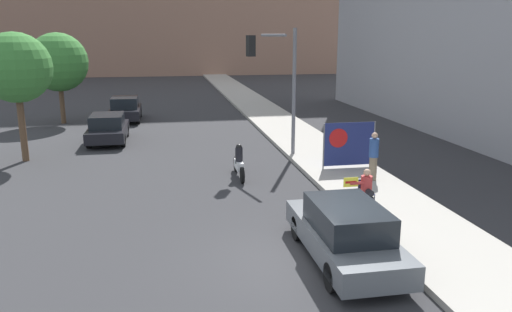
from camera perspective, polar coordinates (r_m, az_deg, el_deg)
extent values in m
plane|color=#303033|center=(12.31, 5.03, -11.82)|extent=(160.00, 160.00, 0.00)
cube|color=#A8A399|center=(27.07, 4.19, 2.58)|extent=(3.06, 90.00, 0.17)
cylinder|color=#474C56|center=(15.24, 12.08, -5.31)|extent=(0.03, 0.03, 0.47)
cylinder|color=#474C56|center=(15.39, 13.36, -5.20)|extent=(0.03, 0.03, 0.47)
cylinder|color=#474C56|center=(15.57, 11.56, -4.88)|extent=(0.03, 0.03, 0.47)
cylinder|color=#474C56|center=(15.71, 12.82, -4.78)|extent=(0.03, 0.03, 0.47)
cube|color=navy|center=(15.40, 12.50, -4.18)|extent=(0.40, 0.40, 0.02)
cube|color=navy|center=(15.51, 12.27, -3.27)|extent=(0.40, 0.02, 0.38)
cylinder|color=black|center=(15.23, 12.75, -4.00)|extent=(0.18, 0.42, 0.18)
cylinder|color=black|center=(15.15, 13.00, -5.48)|extent=(0.16, 0.16, 0.47)
cube|color=black|center=(15.16, 13.05, -6.21)|extent=(0.20, 0.28, 0.10)
cylinder|color=#B23333|center=(15.35, 12.51, -3.19)|extent=(0.34, 0.34, 0.52)
sphere|color=tan|center=(15.24, 12.58, -1.85)|extent=(0.22, 0.22, 0.22)
cylinder|color=#B23333|center=(15.13, 11.50, -3.06)|extent=(0.45, 0.09, 0.09)
cube|color=yellow|center=(15.04, 10.79, -2.95)|extent=(0.46, 0.02, 0.29)
cube|color=#AD1414|center=(15.03, 10.81, -2.96)|extent=(0.35, 0.01, 0.07)
cylinder|color=#756651|center=(18.49, 13.21, -1.39)|extent=(0.28, 0.28, 0.85)
cylinder|color=navy|center=(18.31, 13.34, 0.91)|extent=(0.34, 0.34, 0.67)
sphere|color=tan|center=(18.22, 13.42, 2.29)|extent=(0.22, 0.22, 0.22)
cylinder|color=slate|center=(19.53, 7.75, 1.11)|extent=(0.06, 0.06, 1.81)
cylinder|color=slate|center=(20.27, 13.32, 1.32)|extent=(0.06, 0.06, 1.81)
cube|color=navy|center=(19.87, 10.59, 1.36)|extent=(2.07, 0.02, 1.71)
cylinder|color=red|center=(19.64, 9.40, 2.03)|extent=(0.75, 0.01, 0.75)
cylinder|color=slate|center=(21.71, 4.36, 7.26)|extent=(0.16, 0.16, 5.40)
cylinder|color=slate|center=(21.07, 2.00, 13.63)|extent=(0.66, 2.01, 0.11)
cube|color=black|center=(20.61, -0.60, 12.47)|extent=(0.37, 0.37, 0.84)
sphere|color=green|center=(20.62, -0.60, 11.69)|extent=(0.18, 0.18, 0.18)
cube|color=#565B60|center=(12.26, 10.01, -9.30)|extent=(1.73, 4.49, 0.55)
cube|color=black|center=(11.88, 10.43, -6.98)|extent=(1.49, 2.33, 0.64)
cylinder|color=black|center=(13.35, 4.80, -8.22)|extent=(0.22, 0.64, 0.64)
cylinder|color=black|center=(13.80, 10.91, -7.67)|extent=(0.22, 0.64, 0.64)
cylinder|color=black|center=(10.93, 8.75, -13.53)|extent=(0.22, 0.64, 0.64)
cylinder|color=black|center=(11.48, 16.06, -12.53)|extent=(0.22, 0.64, 0.64)
cube|color=black|center=(26.26, -16.53, 2.70)|extent=(1.82, 4.17, 0.53)
cube|color=black|center=(25.99, -16.65, 3.89)|extent=(1.56, 2.17, 0.63)
cylinder|color=black|center=(27.65, -17.89, 2.68)|extent=(0.22, 0.64, 0.64)
cylinder|color=black|center=(27.49, -14.59, 2.84)|extent=(0.22, 0.64, 0.64)
cylinder|color=black|center=(25.14, -18.59, 1.57)|extent=(0.22, 0.64, 0.64)
cylinder|color=black|center=(24.96, -14.96, 1.75)|extent=(0.22, 0.64, 0.64)
cube|color=black|center=(32.55, -14.68, 4.91)|extent=(1.84, 4.19, 0.58)
cube|color=black|center=(32.30, -14.77, 5.96)|extent=(1.58, 2.18, 0.67)
cylinder|color=black|center=(33.93, -15.88, 4.76)|extent=(0.22, 0.64, 0.64)
cylinder|color=black|center=(33.82, -13.15, 4.90)|extent=(0.22, 0.64, 0.64)
cylinder|color=black|center=(31.38, -16.28, 4.04)|extent=(0.22, 0.64, 0.64)
cylinder|color=black|center=(31.26, -13.33, 4.18)|extent=(0.22, 0.64, 0.64)
cube|color=white|center=(18.94, -1.97, -1.02)|extent=(0.24, 0.98, 0.32)
cylinder|color=black|center=(18.80, -1.96, 0.06)|extent=(0.28, 0.28, 0.61)
sphere|color=black|center=(18.72, -1.97, 1.02)|extent=(0.24, 0.24, 0.24)
cylinder|color=black|center=(19.76, -2.32, -0.94)|extent=(0.10, 0.60, 0.60)
cylinder|color=black|center=(18.21, -1.58, -2.21)|extent=(0.10, 0.60, 0.60)
cylinder|color=brown|center=(23.38, -25.14, 3.01)|extent=(0.28, 0.28, 2.95)
sphere|color=#387A33|center=(23.10, -25.77, 9.09)|extent=(2.91, 2.91, 2.91)
cylinder|color=brown|center=(32.67, -21.28, 5.65)|extent=(0.28, 0.28, 2.47)
sphere|color=#387A33|center=(32.46, -21.66, 9.94)|extent=(3.48, 3.48, 3.48)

